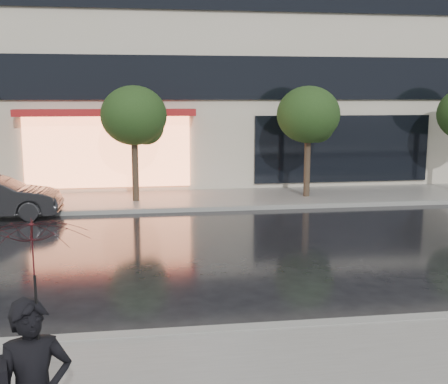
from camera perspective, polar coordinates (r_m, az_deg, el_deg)
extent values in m
plane|color=black|center=(10.12, 8.16, -11.48)|extent=(120.00, 120.00, 0.00)
cube|color=slate|center=(19.80, -0.20, -0.68)|extent=(60.00, 3.50, 0.12)
cube|color=gray|center=(9.21, 9.96, -13.26)|extent=(60.00, 0.25, 0.14)
cube|color=gray|center=(18.10, 0.58, -1.64)|extent=(60.00, 0.25, 0.14)
cube|color=black|center=(21.16, -0.86, 11.53)|extent=(28.00, 0.12, 1.60)
cube|color=#FF8C59|center=(21.09, -11.70, 3.99)|extent=(6.00, 0.10, 2.60)
cube|color=maroon|center=(20.67, -11.90, 7.90)|extent=(6.40, 0.70, 0.25)
cube|color=black|center=(22.45, 11.95, 4.32)|extent=(7.00, 0.10, 2.60)
cylinder|color=#33261C|center=(19.20, -9.00, 2.02)|extent=(0.22, 0.22, 2.20)
ellipsoid|color=black|center=(19.04, -9.15, 7.69)|extent=(2.20, 2.20, 1.98)
sphere|color=black|center=(19.26, -7.92, 6.55)|extent=(1.20, 1.20, 1.20)
cylinder|color=#33261C|center=(20.04, 8.43, 2.35)|extent=(0.22, 0.22, 2.20)
ellipsoid|color=black|center=(19.89, 8.57, 7.79)|extent=(2.20, 2.20, 1.98)
sphere|color=black|center=(20.21, 9.47, 6.66)|extent=(1.20, 1.20, 1.20)
imported|color=black|center=(5.04, -18.72, -7.48)|extent=(1.18, 1.19, 0.89)
cylinder|color=black|center=(5.21, -18.41, -12.79)|extent=(0.02, 0.02, 0.91)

